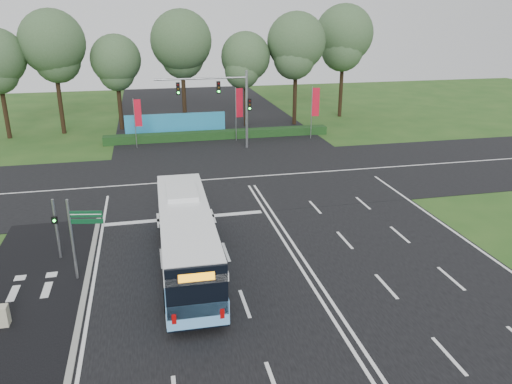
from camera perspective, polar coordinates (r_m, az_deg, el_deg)
ground at (r=26.90m, az=3.54°, el=-6.25°), size 120.00×120.00×0.00m
road_main at (r=26.90m, az=3.54°, el=-6.21°), size 20.00×120.00×0.04m
road_cross at (r=37.72m, az=-1.44°, el=1.67°), size 120.00×14.00×0.05m
bike_path at (r=24.06m, az=-24.84°, el=-11.58°), size 5.00×18.00×0.06m
kerb_strip at (r=23.59m, az=-19.07°, el=-11.30°), size 0.25×18.00×0.12m
city_bus at (r=24.21m, az=-7.96°, el=-5.17°), size 2.62×11.55×3.30m
pedestrian_signal at (r=26.73m, az=-21.87°, el=-3.76°), size 0.29×0.41×3.23m
street_sign at (r=24.07m, az=-19.63°, el=-4.12°), size 1.54×0.38×4.01m
utility_cabinet at (r=22.78m, az=-27.09°, el=-12.56°), size 0.55×0.46×0.91m
banner_flag_left at (r=46.58m, az=-13.43°, el=8.45°), size 0.68×0.09×4.58m
banner_flag_mid at (r=48.16m, az=-2.03°, el=9.76°), size 0.75×0.21×5.14m
banner_flag_right at (r=49.11m, az=6.71°, el=9.80°), size 0.74×0.22×5.10m
traffic_light_gantry at (r=44.80m, az=-3.37°, el=10.69°), size 8.41×0.28×7.00m
hedge at (r=49.49m, az=-4.27°, el=6.53°), size 22.00×1.20×0.80m
blue_hoarding at (r=51.37m, az=-9.16°, el=7.63°), size 10.00×0.30×2.20m
eucalyptus_row at (r=54.05m, az=-6.86°, el=16.37°), size 42.02×9.59×12.73m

